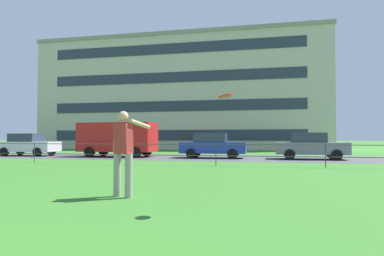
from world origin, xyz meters
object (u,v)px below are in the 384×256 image
Objects in this scene: car_white_left at (28,145)px; car_grey_center at (310,146)px; person_thrower at (123,150)px; car_blue_right at (213,145)px; apartment_building_background at (186,97)px; panel_van_far_right at (118,137)px; frisbee at (226,96)px.

car_grey_center is at bearing 0.27° from car_white_left.
person_thrower is 14.02m from car_blue_right.
car_grey_center is (5.74, -0.05, 0.00)m from car_blue_right.
car_white_left is (-13.18, 13.88, -0.20)m from person_thrower.
panel_van_far_right is at bearing -90.12° from apartment_building_background.
person_thrower is 0.36× the size of panel_van_far_right.
apartment_building_background is (-8.83, 34.50, 4.33)m from frisbee.
frisbee reaches higher than car_blue_right.
person_thrower reaches higher than car_white_left.
apartment_building_background is at bearing 89.88° from panel_van_far_right.
car_white_left is 0.81× the size of panel_van_far_right.
car_grey_center is 0.12× the size of apartment_building_background.
car_white_left is 0.13× the size of apartment_building_background.
panel_van_far_right is 12.13m from car_grey_center.
panel_van_far_right is (-6.61, 14.14, 0.29)m from person_thrower.
person_thrower is 0.45× the size of car_grey_center.
person_thrower is 0.45× the size of car_blue_right.
frisbee is 35.87m from apartment_building_background.
panel_van_far_right is (6.57, 0.27, 0.49)m from car_white_left.
panel_van_far_right reaches higher than car_grey_center.
person_thrower is 15.61m from panel_van_far_right.
car_grey_center is at bearing -0.85° from panel_van_far_right.
car_white_left is 1.01× the size of car_grey_center.
person_thrower is 2.61m from frisbee.
apartment_building_background reaches higher than car_grey_center.
car_white_left and car_blue_right have the same top height.
car_blue_right is at bearing 0.61° from car_white_left.
car_blue_right is 5.74m from car_grey_center.
apartment_building_background is (-6.57, 33.65, 5.32)m from person_thrower.
car_grey_center is at bearing -0.49° from car_blue_right.
panel_van_far_right is 6.39m from car_blue_right.
car_blue_right is 21.36m from apartment_building_background.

